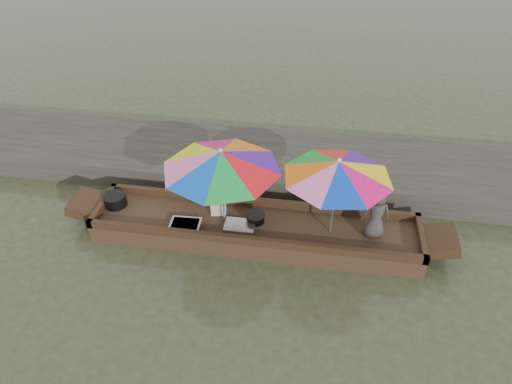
# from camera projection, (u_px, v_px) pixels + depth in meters

# --- Properties ---
(water) EXTENTS (80.00, 80.00, 0.00)m
(water) POSITION_uv_depth(u_px,v_px,m) (255.00, 238.00, 8.57)
(water) COLOR #32381F
(water) RESTS_ON ground
(dock) EXTENTS (22.00, 2.20, 0.50)m
(dock) POSITION_uv_depth(u_px,v_px,m) (271.00, 163.00, 10.15)
(dock) COLOR #2D2B26
(dock) RESTS_ON ground
(boat_hull) EXTENTS (5.98, 1.20, 0.35)m
(boat_hull) POSITION_uv_depth(u_px,v_px,m) (255.00, 231.00, 8.46)
(boat_hull) COLOR #392718
(boat_hull) RESTS_ON water
(cooking_pot) EXTENTS (0.43, 0.43, 0.23)m
(cooking_pot) POSITION_uv_depth(u_px,v_px,m) (115.00, 200.00, 8.73)
(cooking_pot) COLOR black
(cooking_pot) RESTS_ON boat_hull
(tray_crayfish) EXTENTS (0.57, 0.41, 0.09)m
(tray_crayfish) POSITION_uv_depth(u_px,v_px,m) (185.00, 225.00, 8.26)
(tray_crayfish) COLOR silver
(tray_crayfish) RESTS_ON boat_hull
(tray_scallop) EXTENTS (0.55, 0.39, 0.06)m
(tray_scallop) POSITION_uv_depth(u_px,v_px,m) (240.00, 226.00, 8.26)
(tray_scallop) COLOR silver
(tray_scallop) RESTS_ON boat_hull
(charcoal_grill) EXTENTS (0.33, 0.33, 0.16)m
(charcoal_grill) POSITION_uv_depth(u_px,v_px,m) (255.00, 218.00, 8.36)
(charcoal_grill) COLOR black
(charcoal_grill) RESTS_ON boat_hull
(supply_bag) EXTENTS (0.31, 0.26, 0.26)m
(supply_bag) POSITION_uv_depth(u_px,v_px,m) (219.00, 207.00, 8.54)
(supply_bag) COLOR silver
(supply_bag) RESTS_ON boat_hull
(vendor) EXTENTS (0.52, 0.38, 0.97)m
(vendor) POSITION_uv_depth(u_px,v_px,m) (376.00, 214.00, 7.82)
(vendor) COLOR #3C3734
(vendor) RESTS_ON boat_hull
(umbrella_bow) EXTENTS (2.17, 2.17, 1.55)m
(umbrella_bow) POSITION_uv_depth(u_px,v_px,m) (223.00, 187.00, 7.96)
(umbrella_bow) COLOR #4F14A5
(umbrella_bow) RESTS_ON boat_hull
(umbrella_stern) EXTENTS (2.25, 2.25, 1.55)m
(umbrella_stern) POSITION_uv_depth(u_px,v_px,m) (335.00, 197.00, 7.72)
(umbrella_stern) COLOR yellow
(umbrella_stern) RESTS_ON boat_hull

